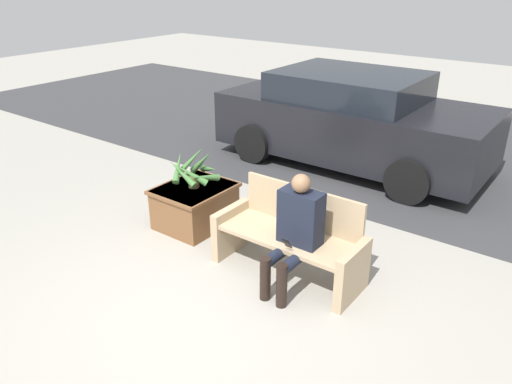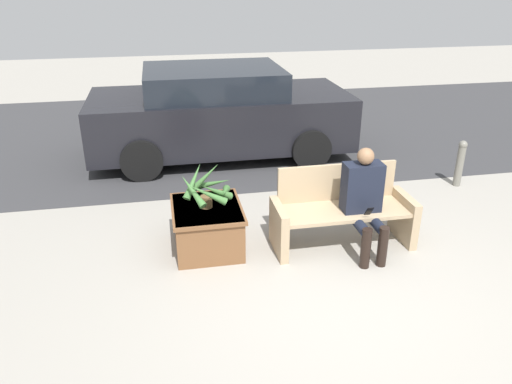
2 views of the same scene
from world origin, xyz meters
name	(u,v)px [view 1 (image 1 of 2)]	position (x,y,z in m)	size (l,w,h in m)	color
ground_plane	(202,310)	(0.00, 0.00, 0.00)	(30.00, 30.00, 0.00)	#9E998E
road_surface	(419,148)	(0.00, 5.55, 0.00)	(20.00, 6.00, 0.01)	#38383A
bench	(291,237)	(0.29, 1.03, 0.39)	(1.54, 0.58, 0.86)	tan
person_seated	(295,229)	(0.45, 0.84, 0.63)	(0.41, 0.60, 1.15)	black
planter_box	(195,204)	(-1.19, 1.19, 0.27)	(0.75, 0.88, 0.50)	brown
potted_plant	(194,170)	(-1.17, 1.19, 0.72)	(0.59, 0.61, 0.45)	brown
parked_car	(352,119)	(-0.67, 4.21, 0.71)	(4.11, 1.98, 1.43)	black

